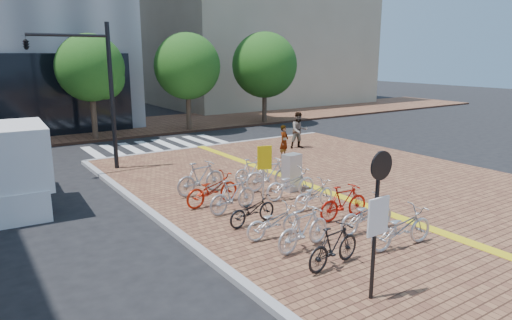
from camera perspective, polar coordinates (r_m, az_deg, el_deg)
ground at (r=13.83m, az=8.56°, el=-7.99°), size 120.00×120.00×0.00m
kerb_north at (r=24.97m, az=-4.93°, el=1.80°), size 14.00×0.25×0.15m
far_sidewalk at (r=32.08m, az=-17.54°, el=3.75°), size 70.00×8.00×0.15m
building_beige at (r=49.54m, az=-0.98°, el=17.77°), size 20.00×18.00×18.00m
crosswalk at (r=25.72m, az=-11.98°, el=1.73°), size 7.50×4.00×0.01m
street_trees at (r=30.28m, az=-6.74°, el=11.40°), size 16.20×4.60×6.35m
bike_0 at (r=10.76m, az=9.70°, el=-10.57°), size 1.73×0.68×1.01m
bike_1 at (r=11.55m, az=5.98°, el=-8.58°), size 1.84×0.74×1.08m
bike_2 at (r=12.25m, az=2.29°, el=-7.69°), size 1.73×0.69×0.89m
bike_3 at (r=13.17m, az=-0.46°, el=-6.24°), size 1.70×0.77×0.86m
bike_4 at (r=14.13m, az=-2.90°, el=-4.46°), size 1.84×0.76×1.07m
bike_5 at (r=14.87m, az=-5.50°, el=-3.67°), size 2.04×0.91×1.04m
bike_6 at (r=16.04m, az=-6.97°, el=-2.23°), size 1.98×0.81×1.16m
bike_7 at (r=12.19m, az=17.70°, el=-8.06°), size 2.04×0.88×1.04m
bike_8 at (r=12.97m, az=13.67°, el=-6.62°), size 1.92×0.73×1.00m
bike_9 at (r=13.76m, az=10.90°, el=-5.21°), size 1.78×0.60×1.05m
bike_10 at (r=14.61m, az=7.23°, el=-4.30°), size 1.76×0.77×0.90m
bike_11 at (r=15.49m, az=4.34°, el=-2.99°), size 1.98×0.77×1.02m
bike_12 at (r=16.38m, az=1.67°, el=-1.81°), size 1.97×0.66×1.16m
bike_13 at (r=17.31m, az=-0.49°, el=-1.32°), size 1.64×0.58×0.97m
pedestrian_a at (r=21.57m, az=3.53°, el=2.32°), size 0.66×0.56×1.55m
pedestrian_b at (r=23.84m, az=5.39°, el=3.73°), size 1.07×0.94×1.88m
utility_box at (r=16.36m, az=4.47°, el=-1.55°), size 0.66×0.52×1.34m
yellow_sign at (r=15.15m, az=1.00°, el=-0.32°), size 0.49×0.18×1.85m
notice_sign at (r=9.06m, az=14.98°, el=-5.83°), size 0.56×0.13×3.04m
traffic_light_pole at (r=19.69m, az=-21.76°, el=10.41°), size 3.26×1.26×6.06m
box_truck at (r=17.06m, az=-28.75°, el=-0.79°), size 2.39×4.98×2.81m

